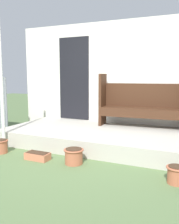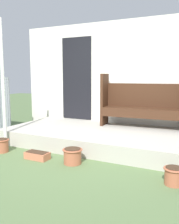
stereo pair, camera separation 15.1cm
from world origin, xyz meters
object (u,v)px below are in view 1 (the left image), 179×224
at_px(support_post, 1,85).
at_px(bench, 142,102).
at_px(flower_pot_left, 1,146).
at_px(flower_pot_right, 176,174).
at_px(flower_pot_middle, 74,155).
at_px(planter_box_rect, 38,156).

xyz_separation_m(support_post, bench, (2.23, 1.71, -0.38)).
relative_size(bench, flower_pot_left, 6.97).
bearing_deg(flower_pot_right, support_post, 174.68).
distance_m(bench, flower_pot_right, 2.31).
relative_size(bench, flower_pot_middle, 5.73).
distance_m(bench, flower_pot_middle, 2.12).
bearing_deg(bench, planter_box_rect, -126.22).
distance_m(flower_pot_right, planter_box_rect, 2.17).
bearing_deg(flower_pot_middle, planter_box_rect, -173.35).
bearing_deg(flower_pot_middle, flower_pot_right, -3.45).
xyz_separation_m(flower_pot_right, planter_box_rect, (-2.17, 0.02, -0.07)).
distance_m(bench, planter_box_rect, 2.47).
relative_size(support_post, bench, 1.32).
height_order(support_post, bench, support_post).
height_order(flower_pot_left, flower_pot_right, flower_pot_left).
height_order(flower_pot_middle, planter_box_rect, flower_pot_middle).
xyz_separation_m(flower_pot_left, flower_pot_middle, (1.44, 0.05, -0.00)).
xyz_separation_m(bench, flower_pot_middle, (-0.62, -1.91, -0.69)).
bearing_deg(planter_box_rect, flower_pot_middle, 6.65).
bearing_deg(bench, flower_pot_middle, -111.87).
relative_size(flower_pot_left, flower_pot_right, 0.99).
distance_m(support_post, flower_pot_middle, 1.94).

